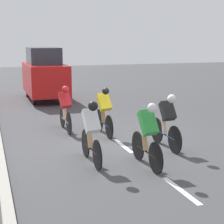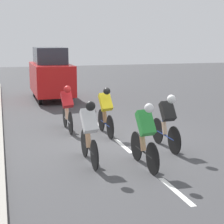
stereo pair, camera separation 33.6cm
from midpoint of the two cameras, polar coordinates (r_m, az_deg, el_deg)
name	(u,v)px [view 1 (the left image)]	position (r m, az deg, el deg)	size (l,w,h in m)	color
ground_plane	(119,143)	(10.44, 0.17, -4.72)	(60.00, 60.00, 0.00)	#424244
lane_stripe_near	(181,190)	(7.39, 9.14, -11.67)	(0.12, 1.40, 0.01)	white
lane_stripe_mid	(123,146)	(10.17, 0.72, -5.14)	(0.12, 1.40, 0.01)	white
lane_stripe_far	(91,121)	(13.13, -3.92, -1.42)	(0.12, 1.40, 0.01)	white
curb	(0,155)	(9.62, -17.70, -6.22)	(0.20, 28.94, 0.14)	#A8A399
cyclist_red	(65,108)	(11.62, -7.97, 0.67)	(0.36, 1.69, 1.47)	black
cyclist_yellow	(104,110)	(11.06, -2.07, 0.23)	(0.37, 1.67, 1.48)	black
cyclist_black	(167,120)	(9.79, 7.40, -1.26)	(0.34, 1.75, 1.48)	black
cyclist_white	(91,131)	(8.52, -4.31, -2.86)	(0.35, 1.69, 1.52)	black
cyclist_green	(148,134)	(8.31, 4.28, -3.37)	(0.35, 1.69, 1.51)	black
support_car	(45,74)	(17.96, -10.77, 5.65)	(1.70, 3.93, 2.44)	black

